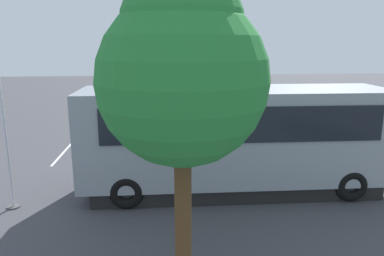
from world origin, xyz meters
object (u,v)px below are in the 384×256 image
(tour_bus, at_px, (235,140))
(spectator_left, at_px, (208,138))
(spectator_centre, at_px, (177,137))
(parked_motorcycle_silver, at_px, (176,158))
(spectator_far_left, at_px, (232,134))
(stunt_motorcycle, at_px, (154,122))
(traffic_cone, at_px, (197,141))
(flagpole, at_px, (1,106))
(tree_left, at_px, (182,69))

(tour_bus, distance_m, spectator_left, 2.93)
(spectator_centre, bearing_deg, parked_motorcycle_silver, 83.71)
(tour_bus, height_order, parked_motorcycle_silver, tour_bus)
(spectator_far_left, height_order, spectator_left, spectator_far_left)
(spectator_left, distance_m, stunt_motorcycle, 3.69)
(tour_bus, distance_m, spectator_far_left, 3.25)
(traffic_cone, bearing_deg, stunt_motorcycle, -23.90)
(traffic_cone, bearing_deg, flagpole, 42.95)
(spectator_centre, distance_m, parked_motorcycle_silver, 1.30)
(spectator_far_left, relative_size, stunt_motorcycle, 0.97)
(spectator_centre, xyz_separation_m, tree_left, (0.42, 7.67, 3.17))
(traffic_cone, bearing_deg, tour_bus, 96.26)
(spectator_left, xyz_separation_m, traffic_cone, (0.16, -2.20, -0.71))
(parked_motorcycle_silver, distance_m, flagpole, 6.04)
(stunt_motorcycle, bearing_deg, spectator_far_left, 138.46)
(parked_motorcycle_silver, distance_m, stunt_motorcycle, 3.99)
(spectator_far_left, height_order, parked_motorcycle_silver, spectator_far_left)
(spectator_left, bearing_deg, flagpole, 28.88)
(spectator_left, height_order, stunt_motorcycle, stunt_motorcycle)
(tree_left, bearing_deg, tour_bus, -114.04)
(spectator_centre, xyz_separation_m, stunt_motorcycle, (0.89, -2.69, 0.05))
(flagpole, bearing_deg, traffic_cone, -137.05)
(traffic_cone, bearing_deg, spectator_far_left, 121.84)
(spectator_left, relative_size, tree_left, 0.29)
(spectator_left, distance_m, tree_left, 8.12)
(tour_bus, distance_m, stunt_motorcycle, 6.41)
(tree_left, bearing_deg, parked_motorcycle_silver, -92.54)
(spectator_far_left, relative_size, spectator_left, 1.04)
(spectator_far_left, height_order, spectator_centre, spectator_far_left)
(tour_bus, height_order, traffic_cone, tour_bus)
(spectator_centre, bearing_deg, tour_bus, 116.32)
(parked_motorcycle_silver, bearing_deg, tour_bus, 130.56)
(spectator_left, bearing_deg, stunt_motorcycle, -55.68)
(parked_motorcycle_silver, bearing_deg, flagpole, 27.92)
(tour_bus, bearing_deg, traffic_cone, -83.74)
(stunt_motorcycle, distance_m, flagpole, 7.89)
(spectator_left, bearing_deg, spectator_centre, -16.87)
(spectator_centre, bearing_deg, traffic_cone, -119.19)
(spectator_far_left, bearing_deg, parked_motorcycle_silver, 26.07)
(spectator_left, bearing_deg, traffic_cone, -85.81)
(spectator_left, height_order, parked_motorcycle_silver, spectator_left)
(spectator_left, distance_m, parked_motorcycle_silver, 1.65)
(tour_bus, relative_size, flagpole, 1.58)
(flagpole, bearing_deg, tree_left, 139.64)
(spectator_centre, height_order, flagpole, flagpole)
(spectator_left, height_order, flagpole, flagpole)
(spectator_centre, height_order, traffic_cone, spectator_centre)
(flagpole, distance_m, tree_left, 6.14)
(stunt_motorcycle, bearing_deg, tour_bus, 112.80)
(tree_left, bearing_deg, traffic_cone, -98.65)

